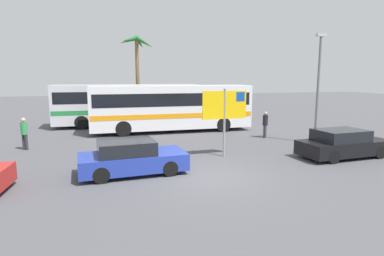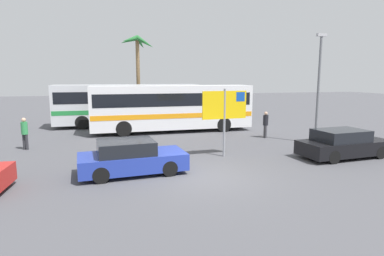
{
  "view_description": "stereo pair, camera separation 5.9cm",
  "coord_description": "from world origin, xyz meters",
  "px_view_note": "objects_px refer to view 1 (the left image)",
  "views": [
    {
      "loc": [
        -3.47,
        -11.01,
        3.7
      ],
      "look_at": [
        0.58,
        3.6,
        1.3
      ],
      "focal_mm": 29.75,
      "sensor_mm": 36.0,
      "label": 1
    },
    {
      "loc": [
        -3.42,
        -11.02,
        3.7
      ],
      "look_at": [
        0.58,
        3.6,
        1.3
      ],
      "focal_mm": 29.75,
      "sensor_mm": 36.0,
      "label": 2
    }
  ],
  "objects_px": {
    "car_blue": "(131,158)",
    "car_black": "(343,144)",
    "pedestrian_crossing_lot": "(24,131)",
    "ferry_sign": "(226,108)",
    "pedestrian_near_sign": "(265,122)",
    "bus_rear_coach": "(128,103)",
    "bus_front_coach": "(172,106)"
  },
  "relations": [
    {
      "from": "ferry_sign",
      "to": "car_black",
      "type": "bearing_deg",
      "value": -20.54
    },
    {
      "from": "car_blue",
      "to": "pedestrian_near_sign",
      "type": "relative_size",
      "value": 2.56
    },
    {
      "from": "bus_front_coach",
      "to": "pedestrian_crossing_lot",
      "type": "distance_m",
      "value": 9.31
    },
    {
      "from": "bus_rear_coach",
      "to": "car_blue",
      "type": "bearing_deg",
      "value": -93.74
    },
    {
      "from": "bus_rear_coach",
      "to": "pedestrian_crossing_lot",
      "type": "height_order",
      "value": "bus_rear_coach"
    },
    {
      "from": "car_blue",
      "to": "pedestrian_near_sign",
      "type": "bearing_deg",
      "value": 27.71
    },
    {
      "from": "pedestrian_near_sign",
      "to": "pedestrian_crossing_lot",
      "type": "bearing_deg",
      "value": -2.67
    },
    {
      "from": "ferry_sign",
      "to": "pedestrian_near_sign",
      "type": "relative_size",
      "value": 1.96
    },
    {
      "from": "car_black",
      "to": "pedestrian_crossing_lot",
      "type": "height_order",
      "value": "pedestrian_crossing_lot"
    },
    {
      "from": "car_blue",
      "to": "pedestrian_crossing_lot",
      "type": "xyz_separation_m",
      "value": [
        -4.96,
        5.68,
        0.35
      ]
    },
    {
      "from": "bus_front_coach",
      "to": "pedestrian_crossing_lot",
      "type": "bearing_deg",
      "value": -157.01
    },
    {
      "from": "bus_rear_coach",
      "to": "pedestrian_crossing_lot",
      "type": "relative_size",
      "value": 6.53
    },
    {
      "from": "bus_rear_coach",
      "to": "pedestrian_near_sign",
      "type": "height_order",
      "value": "bus_rear_coach"
    },
    {
      "from": "car_blue",
      "to": "pedestrian_near_sign",
      "type": "xyz_separation_m",
      "value": [
        8.66,
        5.39,
        0.32
      ]
    },
    {
      "from": "car_black",
      "to": "pedestrian_crossing_lot",
      "type": "distance_m",
      "value": 15.82
    },
    {
      "from": "ferry_sign",
      "to": "pedestrian_near_sign",
      "type": "xyz_separation_m",
      "value": [
        4.13,
        3.75,
        -1.37
      ]
    },
    {
      "from": "car_blue",
      "to": "bus_front_coach",
      "type": "bearing_deg",
      "value": 64.78
    },
    {
      "from": "car_blue",
      "to": "car_black",
      "type": "height_order",
      "value": "same"
    },
    {
      "from": "bus_front_coach",
      "to": "ferry_sign",
      "type": "xyz_separation_m",
      "value": [
        0.95,
        -7.66,
        0.54
      ]
    },
    {
      "from": "bus_front_coach",
      "to": "car_black",
      "type": "relative_size",
      "value": 2.47
    },
    {
      "from": "car_black",
      "to": "bus_rear_coach",
      "type": "bearing_deg",
      "value": 121.02
    },
    {
      "from": "bus_front_coach",
      "to": "car_blue",
      "type": "bearing_deg",
      "value": -111.05
    },
    {
      "from": "bus_rear_coach",
      "to": "pedestrian_near_sign",
      "type": "bearing_deg",
      "value": -44.03
    },
    {
      "from": "pedestrian_crossing_lot",
      "to": "pedestrian_near_sign",
      "type": "height_order",
      "value": "pedestrian_crossing_lot"
    },
    {
      "from": "bus_rear_coach",
      "to": "car_black",
      "type": "relative_size",
      "value": 2.47
    },
    {
      "from": "car_blue",
      "to": "pedestrian_crossing_lot",
      "type": "height_order",
      "value": "pedestrian_crossing_lot"
    },
    {
      "from": "pedestrian_near_sign",
      "to": "ferry_sign",
      "type": "bearing_deg",
      "value": 40.75
    },
    {
      "from": "pedestrian_crossing_lot",
      "to": "car_black",
      "type": "bearing_deg",
      "value": 97.41
    },
    {
      "from": "ferry_sign",
      "to": "pedestrian_near_sign",
      "type": "height_order",
      "value": "ferry_sign"
    },
    {
      "from": "bus_rear_coach",
      "to": "pedestrian_near_sign",
      "type": "relative_size",
      "value": 6.68
    },
    {
      "from": "bus_rear_coach",
      "to": "car_blue",
      "type": "height_order",
      "value": "bus_rear_coach"
    },
    {
      "from": "bus_rear_coach",
      "to": "pedestrian_crossing_lot",
      "type": "distance_m",
      "value": 9.33
    }
  ]
}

